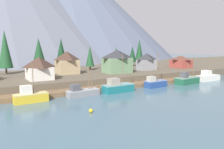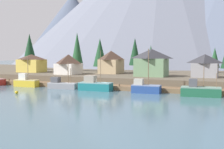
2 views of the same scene
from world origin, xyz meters
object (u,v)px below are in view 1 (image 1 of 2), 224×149
object	(u,v)px
conifer_mid_right	(139,50)
conifer_back_left	(5,49)
fishing_boat_teal	(118,87)
house_tan	(67,62)
conifer_back_right	(116,55)
channel_buoy	(91,111)
conifer_centre	(132,54)
house_white	(39,68)
conifer_near_left	(39,53)
house_grey	(147,61)
fishing_boat_white	(208,77)
fishing_boat_green	(187,80)
fishing_boat_yellow	(30,96)
conifer_near_right	(90,56)
house_green	(117,61)
fishing_boat_blue	(155,83)
conifer_far_left	(61,51)
fishing_boat_grey	(82,92)
house_red	(181,61)

from	to	relation	value
conifer_mid_right	conifer_back_left	world-z (taller)	conifer_back_left
fishing_boat_teal	house_tan	bearing A→B (deg)	100.26
conifer_back_right	channel_buoy	distance (m)	61.92
conifer_mid_right	conifer_centre	world-z (taller)	conifer_mid_right
house_white	conifer_near_left	world-z (taller)	conifer_near_left
house_tan	conifer_centre	bearing A→B (deg)	17.75
house_grey	fishing_boat_white	bearing A→B (deg)	-56.01
house_tan	conifer_back_right	bearing A→B (deg)	31.10
conifer_mid_right	conifer_back_right	xyz separation A→B (m)	(-13.06, -0.61, -1.94)
house_grey	conifer_mid_right	distance (m)	26.19
fishing_boat_green	conifer_centre	distance (m)	32.60
fishing_boat_white	house_tan	xyz separation A→B (m)	(-38.71, 21.06, 4.79)
fishing_boat_yellow	house_grey	xyz separation A→B (m)	(42.50, 16.34, 4.29)
fishing_boat_yellow	conifer_near_right	bearing A→B (deg)	43.84
conifer_near_left	conifer_centre	bearing A→B (deg)	5.42
fishing_boat_teal	conifer_back_right	distance (m)	45.10
house_green	fishing_boat_blue	bearing A→B (deg)	-79.16
fishing_boat_green	house_green	world-z (taller)	house_green
fishing_boat_blue	house_white	bearing A→B (deg)	150.97
conifer_near_right	conifer_far_left	xyz separation A→B (m)	(-7.73, 7.88, 1.68)
conifer_back_left	conifer_centre	world-z (taller)	conifer_back_left
channel_buoy	conifer_back_right	bearing A→B (deg)	54.36
fishing_boat_teal	house_green	size ratio (longest dim) A/B	1.11
fishing_boat_green	conifer_back_right	distance (m)	38.99
house_green	conifer_centre	xyz separation A→B (m)	(17.84, 16.46, 1.26)
fishing_boat_grey	house_grey	size ratio (longest dim) A/B	1.11
fishing_boat_blue	channel_buoy	size ratio (longest dim) A/B	13.67
conifer_near_left	conifer_far_left	xyz separation A→B (m)	(9.58, 7.25, 0.27)
fishing_boat_teal	conifer_mid_right	distance (m)	53.71
conifer_mid_right	conifer_back_left	xyz separation A→B (m)	(-57.38, -9.31, 0.96)
fishing_boat_yellow	conifer_back_left	world-z (taller)	conifer_back_left
fishing_boat_green	fishing_boat_grey	bearing A→B (deg)	173.60
house_green	conifer_back_right	world-z (taller)	conifer_back_right
house_tan	conifer_mid_right	xyz separation A→B (m)	(41.20, 17.59, 3.06)
conifer_mid_right	channel_buoy	world-z (taller)	conifer_mid_right
house_white	conifer_centre	distance (m)	45.80
fishing_boat_teal	fishing_boat_blue	world-z (taller)	fishing_boat_blue
fishing_boat_blue	house_red	bearing A→B (deg)	27.49
house_green	channel_buoy	xyz separation A→B (m)	(-21.87, -26.83, -5.83)
house_green	conifer_centre	bearing A→B (deg)	42.71
conifer_near_left	conifer_back_left	size ratio (longest dim) A/B	0.82
conifer_mid_right	house_white	bearing A→B (deg)	-153.71
conifer_mid_right	conifer_centre	bearing A→B (deg)	-141.42
fishing_boat_green	channel_buoy	xyz separation A→B (m)	(-36.28, -11.49, -0.78)
house_green	conifer_back_right	size ratio (longest dim) A/B	1.07
house_tan	fishing_boat_blue	bearing A→B (deg)	-51.02
channel_buoy	house_red	bearing A→B (deg)	28.42
conifer_near_left	conifer_back_right	world-z (taller)	conifer_near_left
fishing_boat_grey	conifer_near_left	distance (m)	28.75
channel_buoy	fishing_boat_blue	bearing A→B (deg)	26.05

